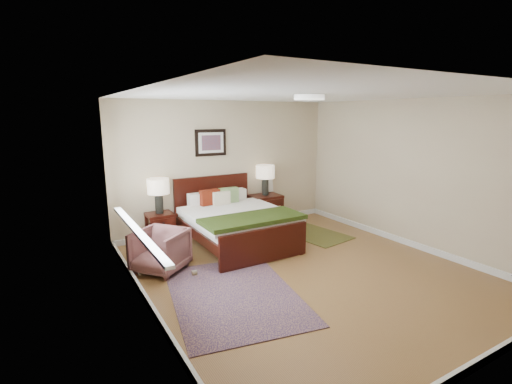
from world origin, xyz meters
TOP-DOWN VIEW (x-y plane):
  - floor at (0.00, 0.00)m, footprint 5.00×5.00m
  - back_wall at (0.00, 2.50)m, footprint 4.50×0.04m
  - front_wall at (0.00, -2.50)m, footprint 4.50×0.04m
  - left_wall at (-2.25, 0.00)m, footprint 0.04×5.00m
  - right_wall at (2.25, 0.00)m, footprint 0.04×5.00m
  - ceiling at (0.00, 0.00)m, footprint 4.50×5.00m
  - window at (-2.20, 0.70)m, footprint 0.11×2.72m
  - door at (-2.23, -1.75)m, footprint 0.06×1.00m
  - ceil_fixture at (0.00, 0.00)m, footprint 0.44×0.44m
  - bed at (-0.35, 1.52)m, footprint 1.65×1.99m
  - wall_art at (-0.35, 2.47)m, footprint 0.62×0.05m
  - nightstand_left at (-1.44, 2.25)m, footprint 0.46×0.41m
  - nightstand_right at (0.74, 2.26)m, footprint 0.63×0.47m
  - lamp_left at (-1.44, 2.27)m, footprint 0.38×0.38m
  - lamp_right at (0.74, 2.27)m, footprint 0.38×0.38m
  - armchair at (-1.80, 1.07)m, footprint 0.95×0.95m
  - rug_persian at (-1.22, -0.13)m, footprint 1.87×2.37m
  - rug_navy at (1.20, 1.25)m, footprint 1.05×1.41m

SIDE VIEW (x-z plane):
  - floor at x=0.00m, z-range 0.00..0.00m
  - rug_persian at x=-1.22m, z-range 0.00..0.01m
  - rug_navy at x=1.20m, z-range 0.00..0.01m
  - armchair at x=-1.80m, z-range 0.00..0.62m
  - nightstand_right at x=0.74m, z-range 0.07..0.69m
  - nightstand_left at x=-1.44m, z-range 0.15..0.69m
  - bed at x=-0.35m, z-range -0.04..1.03m
  - lamp_left at x=-1.44m, z-range 0.67..1.28m
  - lamp_right at x=0.74m, z-range 0.76..1.37m
  - door at x=-2.23m, z-range -0.02..2.16m
  - back_wall at x=0.00m, z-range 0.00..2.50m
  - front_wall at x=0.00m, z-range 0.00..2.50m
  - left_wall at x=-2.25m, z-range 0.00..2.50m
  - right_wall at x=2.25m, z-range 0.00..2.50m
  - window at x=-2.20m, z-range 0.72..2.04m
  - wall_art at x=-0.35m, z-range 1.47..1.97m
  - ceil_fixture at x=0.00m, z-range 2.43..2.50m
  - ceiling at x=0.00m, z-range 2.49..2.51m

